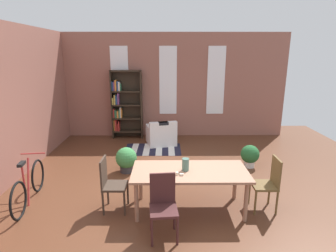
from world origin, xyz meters
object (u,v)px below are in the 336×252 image
at_px(vase_on_table, 185,165).
at_px(potted_plant_by_shelf, 126,159).
at_px(dining_table, 190,175).
at_px(dining_chair_head_right, 268,182).
at_px(armchair_white, 161,135).
at_px(potted_plant_corner, 250,155).
at_px(dining_chair_near_left, 163,204).
at_px(bookshelf_tall, 124,104).
at_px(dining_chair_head_left, 111,183).
at_px(bicycle_second, 29,186).

relative_size(vase_on_table, potted_plant_by_shelf, 0.37).
height_order(dining_table, dining_chair_head_right, dining_chair_head_right).
xyz_separation_m(armchair_white, potted_plant_corner, (2.14, -1.73, 0.02)).
relative_size(dining_chair_near_left, bookshelf_tall, 0.44).
bearing_deg(dining_chair_head_left, bookshelf_tall, 95.03).
distance_m(dining_chair_head_left, potted_plant_by_shelf, 1.58).
bearing_deg(potted_plant_by_shelf, dining_table, -50.08).
bearing_deg(dining_chair_head_right, potted_plant_corner, 82.33).
distance_m(dining_chair_head_left, potted_plant_corner, 3.48).
height_order(dining_table, dining_chair_head_left, dining_chair_head_left).
bearing_deg(potted_plant_corner, dining_chair_head_left, -148.14).
relative_size(dining_chair_head_right, armchair_white, 0.99).
distance_m(dining_chair_near_left, potted_plant_corner, 3.25).
distance_m(dining_table, potted_plant_by_shelf, 2.08).
bearing_deg(dining_chair_head_left, armchair_white, 77.28).
xyz_separation_m(dining_chair_head_right, bookshelf_tall, (-3.08, 4.27, 0.57)).
height_order(dining_table, potted_plant_corner, dining_table).
xyz_separation_m(armchair_white, bicycle_second, (-2.34, -3.30, 0.05)).
bearing_deg(potted_plant_by_shelf, bookshelf_tall, 98.68).
distance_m(bookshelf_tall, bicycle_second, 4.25).
xyz_separation_m(dining_chair_head_left, bookshelf_tall, (-0.38, 4.27, 0.57)).
height_order(dining_chair_head_left, bicycle_second, dining_chair_head_left).
relative_size(dining_table, potted_plant_by_shelf, 3.35).
xyz_separation_m(dining_table, dining_chair_head_left, (-1.35, 0.00, -0.14)).
distance_m(bookshelf_tall, potted_plant_corner, 4.19).
bearing_deg(potted_plant_corner, dining_chair_head_right, -97.67).
bearing_deg(potted_plant_corner, armchair_white, 141.15).
relative_size(vase_on_table, bookshelf_tall, 0.10).
bearing_deg(potted_plant_by_shelf, potted_plant_corner, 5.15).
bearing_deg(dining_table, bicycle_second, 174.95).
height_order(dining_chair_head_left, armchair_white, dining_chair_head_left).
distance_m(dining_chair_head_right, armchair_white, 4.04).
bearing_deg(dining_chair_head_right, bicycle_second, 176.54).
bearing_deg(potted_plant_corner, vase_on_table, -132.42).
distance_m(bookshelf_tall, armchair_white, 1.59).
xyz_separation_m(vase_on_table, bookshelf_tall, (-1.65, 4.27, 0.24)).
relative_size(dining_chair_head_left, potted_plant_by_shelf, 1.63).
bearing_deg(potted_plant_by_shelf, dining_chair_head_left, -91.33).
bearing_deg(dining_chair_head_left, bicycle_second, 170.63).
relative_size(bookshelf_tall, armchair_white, 2.23).
height_order(dining_table, dining_chair_near_left, dining_chair_near_left).
distance_m(vase_on_table, dining_chair_head_right, 1.46).
bearing_deg(dining_chair_head_right, armchair_white, 118.05).
bearing_deg(dining_table, dining_chair_near_left, -123.15).
height_order(vase_on_table, dining_chair_head_left, dining_chair_head_left).
relative_size(armchair_white, bicycle_second, 0.60).
bearing_deg(dining_chair_near_left, dining_chair_head_left, 142.89).
relative_size(vase_on_table, bicycle_second, 0.13).
relative_size(dining_chair_near_left, dining_chair_head_right, 1.00).
xyz_separation_m(bookshelf_tall, bicycle_second, (-1.17, -4.01, -0.76)).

